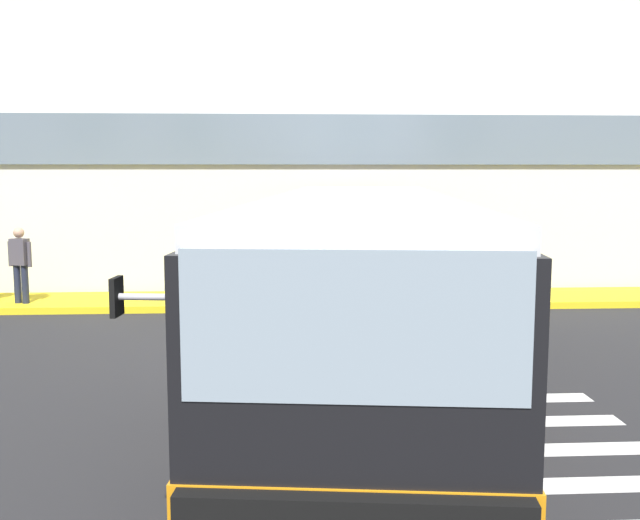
% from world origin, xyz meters
% --- Properties ---
extents(ground_plane, '(80.00, 90.00, 0.02)m').
position_xyz_m(ground_plane, '(0.00, 0.00, -0.01)').
color(ground_plane, '#232326').
rests_on(ground_plane, ground).
extents(bay_paint_stripes, '(4.40, 3.96, 0.01)m').
position_xyz_m(bay_paint_stripes, '(2.00, -4.20, 0.00)').
color(bay_paint_stripes, silver).
rests_on(bay_paint_stripes, ground).
extents(terminal_building, '(25.15, 13.80, 8.15)m').
position_xyz_m(terminal_building, '(-0.70, 11.65, 4.07)').
color(terminal_building, silver).
rests_on(terminal_building, ground).
extents(boarding_curb, '(27.35, 2.00, 0.15)m').
position_xyz_m(boarding_curb, '(0.00, 4.80, 0.07)').
color(boarding_curb, yellow).
rests_on(boarding_curb, ground).
extents(bus_main_foreground, '(4.38, 12.27, 2.70)m').
position_xyz_m(bus_main_foreground, '(1.21, -1.14, 1.34)').
color(bus_main_foreground, black).
rests_on(bus_main_foreground, ground).
extents(passenger_by_doorway, '(0.56, 0.34, 1.68)m').
position_xyz_m(passenger_by_doorway, '(-5.66, 4.38, 1.08)').
color(passenger_by_doorway, '#1E2338').
rests_on(passenger_by_doorway, boarding_curb).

